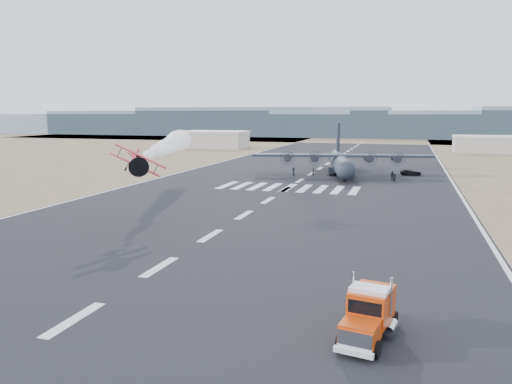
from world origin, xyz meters
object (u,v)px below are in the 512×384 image
at_px(transport_aircraft, 341,161).
at_px(crew_c, 339,173).
at_px(crew_a, 342,173).
at_px(crew_e, 293,172).
at_px(crew_g, 313,172).
at_px(crew_h, 395,178).
at_px(crew_b, 352,175).
at_px(semi_truck, 369,313).
at_px(crew_f, 342,175).
at_px(support_vehicle, 411,172).
at_px(aerobatic_biplane, 136,161).
at_px(crew_d, 392,176).
at_px(hangar_right, 485,144).
at_px(hangar_left, 215,139).

height_order(transport_aircraft, crew_c, transport_aircraft).
distance_m(crew_a, crew_e, 10.47).
bearing_deg(crew_g, crew_h, -100.47).
height_order(crew_b, crew_g, crew_b).
height_order(semi_truck, crew_g, semi_truck).
bearing_deg(crew_g, transport_aircraft, -38.13).
bearing_deg(crew_c, crew_f, 7.12).
relative_size(support_vehicle, crew_b, 2.43).
relative_size(crew_b, crew_g, 1.06).
height_order(semi_truck, aerobatic_biplane, aerobatic_biplane).
relative_size(semi_truck, support_vehicle, 1.63).
height_order(crew_d, crew_f, crew_d).
height_order(crew_a, crew_e, crew_e).
relative_size(crew_a, crew_b, 0.91).
distance_m(crew_a, crew_h, 12.30).
bearing_deg(support_vehicle, crew_d, 150.28).
distance_m(transport_aircraft, support_vehicle, 15.63).
relative_size(semi_truck, crew_a, 4.33).
relative_size(crew_f, crew_h, 0.99).
bearing_deg(crew_f, support_vehicle, 164.82).
height_order(semi_truck, crew_f, semi_truck).
height_order(support_vehicle, crew_b, crew_b).
xyz_separation_m(hangar_right, semi_truck, (-27.06, -159.01, -1.41)).
relative_size(crew_c, crew_d, 0.98).
bearing_deg(crew_h, crew_c, 142.11).
distance_m(hangar_left, crew_c, 97.38).
relative_size(support_vehicle, crew_g, 2.57).
relative_size(support_vehicle, crew_a, 2.66).
xyz_separation_m(semi_truck, crew_h, (-0.43, 72.23, -0.76)).
distance_m(transport_aircraft, crew_a, 5.35).
distance_m(support_vehicle, crew_f, 18.04).
distance_m(hangar_right, crew_b, 92.96).
bearing_deg(crew_g, hangar_left, 38.30).
height_order(crew_b, crew_f, crew_b).
distance_m(aerobatic_biplane, crew_h, 57.57).
bearing_deg(crew_c, crew_h, 57.90).
bearing_deg(hangar_right, crew_h, -107.58).
relative_size(hangar_left, crew_f, 14.77).
relative_size(hangar_left, crew_d, 13.19).
bearing_deg(support_vehicle, crew_b, 127.13).
xyz_separation_m(hangar_right, crew_e, (-49.11, -82.10, -2.12)).
distance_m(hangar_left, crew_h, 108.01).
relative_size(crew_a, crew_f, 1.03).
distance_m(crew_c, crew_f, 2.98).
height_order(hangar_right, crew_h, hangar_right).
bearing_deg(aerobatic_biplane, crew_d, 43.71).
bearing_deg(crew_b, crew_f, 150.66).
height_order(aerobatic_biplane, crew_f, aerobatic_biplane).
relative_size(crew_a, crew_e, 0.96).
bearing_deg(crew_a, crew_g, -78.90).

